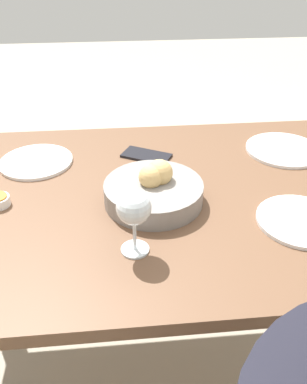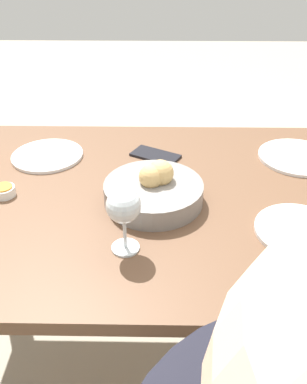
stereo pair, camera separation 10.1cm
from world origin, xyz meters
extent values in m
plane|color=#A89E89|center=(0.00, 0.00, 0.00)|extent=(10.00, 10.00, 0.00)
cube|color=brown|center=(0.00, 0.00, 0.71)|extent=(1.53, 0.88, 0.03)
cylinder|color=gray|center=(0.05, 0.04, 0.76)|extent=(0.26, 0.26, 0.05)
sphere|color=tan|center=(0.03, 0.02, 0.81)|extent=(0.07, 0.07, 0.07)
sphere|color=tan|center=(0.05, 0.04, 0.81)|extent=(0.06, 0.06, 0.06)
cylinder|color=white|center=(-0.40, -0.21, 0.74)|extent=(0.24, 0.24, 0.01)
cylinder|color=white|center=(0.39, -0.20, 0.74)|extent=(0.22, 0.22, 0.01)
cylinder|color=white|center=(-0.31, 0.17, 0.74)|extent=(0.22, 0.22, 0.01)
cylinder|color=silver|center=(0.11, 0.23, 0.73)|extent=(0.06, 0.06, 0.00)
cylinder|color=silver|center=(0.11, 0.23, 0.77)|extent=(0.01, 0.01, 0.07)
sphere|color=silver|center=(0.11, 0.23, 0.85)|extent=(0.08, 0.08, 0.08)
cube|color=black|center=(0.04, -0.21, 0.73)|extent=(0.17, 0.14, 0.01)
camera|label=1|loc=(0.13, 0.92, 1.34)|focal=38.00mm
camera|label=2|loc=(0.03, 0.93, 1.34)|focal=38.00mm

